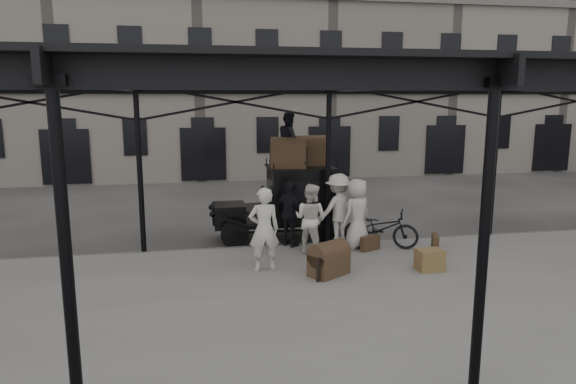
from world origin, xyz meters
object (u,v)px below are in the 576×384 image
object	(u,v)px
taxi	(290,199)
bicycle	(381,228)
porter_official	(290,214)
porter_left	(264,229)
steamer_trunk_platform	(329,261)
steamer_trunk_roof_near	(288,155)

from	to	relation	value
taxi	bicycle	bearing A→B (deg)	-39.04
taxi	porter_official	world-z (taller)	taxi
taxi	porter_official	xyz separation A→B (m)	(-0.21, -1.27, -0.14)
porter_left	steamer_trunk_platform	distance (m)	1.67
taxi	porter_official	distance (m)	1.30
porter_official	bicycle	bearing A→B (deg)	-138.27
porter_official	porter_left	bearing A→B (deg)	115.83
porter_official	steamer_trunk_roof_near	world-z (taller)	steamer_trunk_roof_near
steamer_trunk_platform	porter_official	bearing A→B (deg)	67.65
porter_official	steamer_trunk_roof_near	distance (m)	1.81
porter_official	steamer_trunk_platform	xyz separation A→B (m)	(0.45, -2.43, -0.58)
porter_official	steamer_trunk_roof_near	bearing A→B (deg)	-43.70
porter_official	bicycle	size ratio (longest dim) A/B	0.91
taxi	bicycle	world-z (taller)	taxi
bicycle	steamer_trunk_platform	xyz separation A→B (m)	(-1.96, -1.92, -0.20)
porter_official	steamer_trunk_roof_near	xyz separation A→B (m)	(0.13, 1.03, 1.48)
porter_official	taxi	bearing A→B (deg)	-45.86
porter_left	porter_official	size ratio (longest dim) A/B	1.09
steamer_trunk_platform	bicycle	bearing A→B (deg)	11.62
porter_left	steamer_trunk_platform	world-z (taller)	porter_left
steamer_trunk_roof_near	steamer_trunk_platform	distance (m)	4.03
taxi	bicycle	xyz separation A→B (m)	(2.19, -1.78, -0.53)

